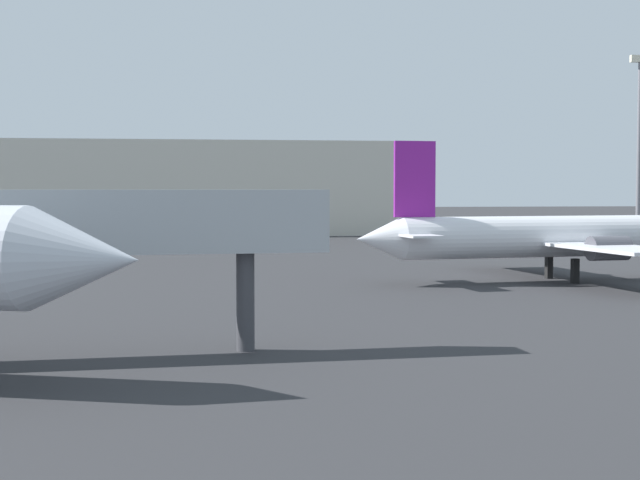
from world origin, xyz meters
name	(u,v)px	position (x,y,z in m)	size (l,w,h in m)	color
airplane_on_taxiway	(574,236)	(23.32, 51.36, 3.01)	(31.75, 23.62, 9.29)	white
light_mast_right	(639,139)	(48.13, 90.93, 11.82)	(2.40, 0.50, 21.09)	slate
terminal_building	(177,188)	(-3.12, 126.71, 6.24)	(66.39, 27.27, 12.47)	beige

